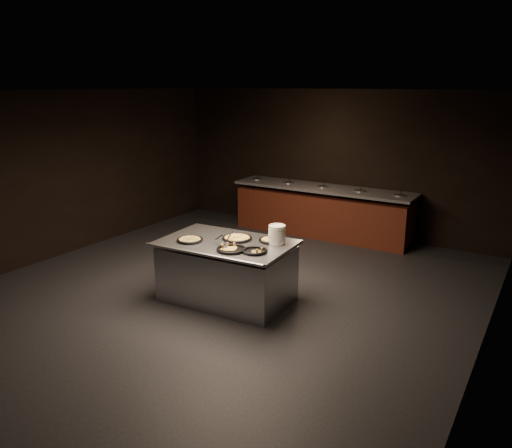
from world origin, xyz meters
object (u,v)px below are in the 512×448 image
object	(u,v)px
plate_stack	(277,235)
pan_veggie_whole	(190,240)
serving_counter	(227,272)
pan_cheese_whole	(237,238)

from	to	relation	value
plate_stack	pan_veggie_whole	world-z (taller)	plate_stack
plate_stack	pan_veggie_whole	distance (m)	1.22
serving_counter	plate_stack	size ratio (longest dim) A/B	7.24
pan_veggie_whole	pan_cheese_whole	bearing A→B (deg)	38.31
pan_veggie_whole	pan_cheese_whole	size ratio (longest dim) A/B	0.86
pan_veggie_whole	pan_cheese_whole	distance (m)	0.66
pan_cheese_whole	pan_veggie_whole	bearing A→B (deg)	-141.69
pan_cheese_whole	plate_stack	bearing A→B (deg)	11.67
pan_veggie_whole	serving_counter	bearing A→B (deg)	29.67
plate_stack	pan_cheese_whole	bearing A→B (deg)	-168.33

